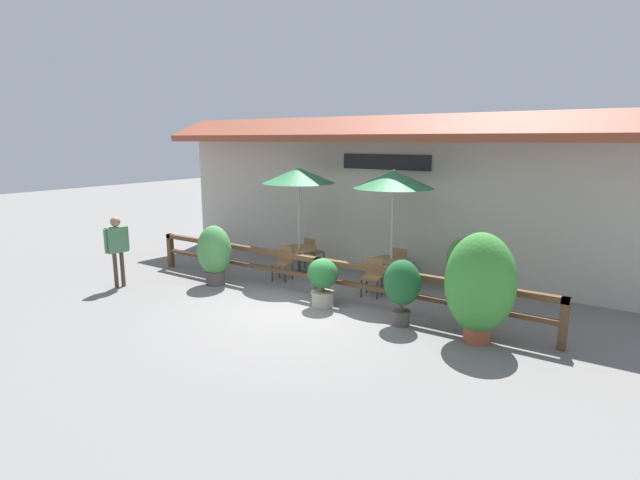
{
  "coord_description": "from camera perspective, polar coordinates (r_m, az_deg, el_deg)",
  "views": [
    {
      "loc": [
        6.25,
        -8.01,
        3.59
      ],
      "look_at": [
        -0.31,
        1.58,
        1.24
      ],
      "focal_mm": 28.0,
      "sensor_mm": 36.0,
      "label": 1
    }
  ],
  "objects": [
    {
      "name": "ground_plane",
      "position": [
        10.77,
        -3.42,
        -8.04
      ],
      "size": [
        60.0,
        60.0,
        0.0
      ],
      "primitive_type": "plane",
      "color": "slate"
    },
    {
      "name": "pedestrian",
      "position": [
        13.11,
        -22.2,
        -0.25
      ],
      "size": [
        0.29,
        0.61,
        1.75
      ],
      "rotation": [
        0.0,
        0.0,
        1.41
      ],
      "color": "#42382D",
      "rests_on": "ground"
    },
    {
      "name": "patio_umbrella_middle",
      "position": [
        11.95,
        8.41,
        6.83
      ],
      "size": [
        1.91,
        1.91,
        2.9
      ],
      "color": "#B7B2A8",
      "rests_on": "ground"
    },
    {
      "name": "chair_middle_streetside",
      "position": [
        11.69,
        6.06,
        -4.01
      ],
      "size": [
        0.49,
        0.49,
        0.87
      ],
      "rotation": [
        0.0,
        0.0,
        0.18
      ],
      "color": "olive",
      "rests_on": "ground"
    },
    {
      "name": "building_facade",
      "position": [
        13.7,
        7.08,
        5.38
      ],
      "size": [
        14.28,
        1.49,
        4.23
      ],
      "color": "#BCB7A8",
      "rests_on": "ground"
    },
    {
      "name": "potted_plant_tall_tropical",
      "position": [
        9.85,
        9.36,
        -5.17
      ],
      "size": [
        0.73,
        0.66,
        1.31
      ],
      "color": "#564C47",
      "rests_on": "ground"
    },
    {
      "name": "potted_plant_corner_fern",
      "position": [
        12.51,
        15.77,
        -2.53
      ],
      "size": [
        0.68,
        0.62,
        1.24
      ],
      "color": "#B7AD99",
      "rests_on": "ground"
    },
    {
      "name": "dining_table_near",
      "position": [
        13.48,
        -2.39,
        -1.47
      ],
      "size": [
        0.95,
        0.95,
        0.73
      ],
      "color": "olive",
      "rests_on": "ground"
    },
    {
      "name": "potted_plant_broad_leaf",
      "position": [
        9.28,
        17.81,
        -4.86
      ],
      "size": [
        1.25,
        1.12,
        2.01
      ],
      "color": "#9E4C33",
      "rests_on": "ground"
    },
    {
      "name": "potted_plant_small_flowering",
      "position": [
        12.7,
        -11.98,
        -1.43
      ],
      "size": [
        0.89,
        0.8,
        1.5
      ],
      "color": "#564C47",
      "rests_on": "ground"
    },
    {
      "name": "patio_umbrella_near",
      "position": [
        13.17,
        -2.46,
        7.36
      ],
      "size": [
        1.91,
        1.91,
        2.9
      ],
      "color": "#B7B2A8",
      "rests_on": "ground"
    },
    {
      "name": "chair_near_streetside",
      "position": [
        12.94,
        -4.21,
        -2.46
      ],
      "size": [
        0.48,
        0.48,
        0.87
      ],
      "rotation": [
        0.0,
        0.0,
        0.17
      ],
      "color": "olive",
      "rests_on": "ground"
    },
    {
      "name": "chair_near_wallside",
      "position": [
        14.1,
        -0.84,
        -1.27
      ],
      "size": [
        0.48,
        0.48,
        0.87
      ],
      "rotation": [
        0.0,
        0.0,
        2.99
      ],
      "color": "olive",
      "rests_on": "ground"
    },
    {
      "name": "patio_railing",
      "position": [
        11.38,
        -0.22,
        -3.29
      ],
      "size": [
        10.4,
        0.14,
        0.95
      ],
      "color": "brown",
      "rests_on": "ground"
    },
    {
      "name": "chair_middle_wallside",
      "position": [
        13.0,
        9.35,
        -2.51
      ],
      "size": [
        0.46,
        0.46,
        0.87
      ],
      "rotation": [
        0.0,
        0.0,
        3.05
      ],
      "color": "olive",
      "rests_on": "ground"
    },
    {
      "name": "dining_table_middle",
      "position": [
        12.28,
        8.12,
        -2.85
      ],
      "size": [
        0.95,
        0.95,
        0.73
      ],
      "color": "olive",
      "rests_on": "ground"
    },
    {
      "name": "potted_plant_entrance_palm",
      "position": [
        10.87,
        0.31,
        -4.49
      ],
      "size": [
        0.69,
        0.62,
        1.06
      ],
      "color": "#B7AD99",
      "rests_on": "ground"
    }
  ]
}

